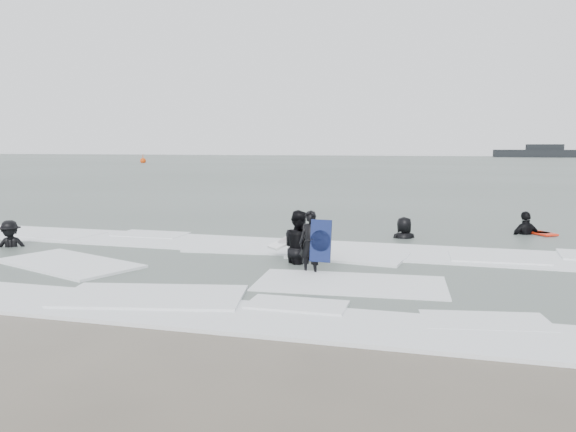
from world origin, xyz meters
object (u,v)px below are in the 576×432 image
(surfer_right_near, at_px, (526,236))
(buoy, at_px, (143,161))
(surfer_right_far, at_px, (404,240))
(vessel_horizon, at_px, (544,153))
(surfer_wading, at_px, (299,265))
(surfer_centre, at_px, (310,275))
(surfer_breaker, at_px, (11,249))

(surfer_right_near, height_order, buoy, buoy)
(surfer_right_near, relative_size, buoy, 1.20)
(surfer_right_far, height_order, vessel_horizon, vessel_horizon)
(surfer_wading, distance_m, buoy, 87.54)
(surfer_centre, relative_size, surfer_breaker, 0.90)
(surfer_centre, xyz_separation_m, buoy, (-48.22, 74.50, 0.42))
(surfer_centre, height_order, buoy, buoy)
(surfer_breaker, xyz_separation_m, vessel_horizon, (35.36, 144.53, 1.26))
(surfer_wading, distance_m, surfer_right_near, 8.90)
(surfer_wading, relative_size, surfer_right_near, 0.98)
(surfer_wading, xyz_separation_m, vessel_horizon, (26.76, 144.26, 1.26))
(surfer_wading, height_order, vessel_horizon, vessel_horizon)
(surfer_breaker, height_order, vessel_horizon, vessel_horizon)
(surfer_centre, xyz_separation_m, surfer_right_near, (5.53, 7.58, 0.00))
(surfer_centre, height_order, surfer_right_near, surfer_right_near)
(surfer_centre, distance_m, surfer_right_near, 9.38)
(surfer_right_far, height_order, buoy, buoy)
(buoy, xyz_separation_m, vessel_horizon, (74.44, 70.84, 0.84))
(surfer_centre, height_order, surfer_breaker, surfer_breaker)
(surfer_breaker, height_order, surfer_right_near, surfer_right_near)
(surfer_right_far, xyz_separation_m, buoy, (-49.91, 68.85, 0.42))
(vessel_horizon, bearing_deg, surfer_right_near, -98.54)
(surfer_wading, bearing_deg, buoy, -12.30)
(buoy, bearing_deg, surfer_centre, -57.08)
(surfer_right_near, xyz_separation_m, vessel_horizon, (20.68, 137.75, 1.26))
(surfer_wading, height_order, surfer_breaker, surfer_wading)
(surfer_wading, bearing_deg, surfer_right_near, -88.34)
(surfer_wading, xyz_separation_m, surfer_right_far, (2.24, 4.57, 0.00))
(buoy, bearing_deg, surfer_wading, -57.00)
(surfer_wading, xyz_separation_m, surfer_right_near, (6.08, 6.51, 0.00))
(surfer_right_near, height_order, vessel_horizon, vessel_horizon)
(vessel_horizon, bearing_deg, surfer_wading, -100.51)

